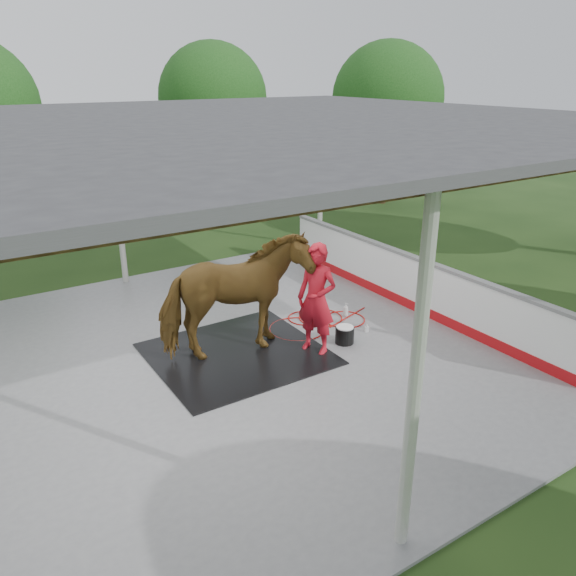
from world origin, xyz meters
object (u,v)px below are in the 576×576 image
handler (317,299)px  wash_bucket (345,334)px  horse (235,297)px  dasher_board (408,282)px

handler → wash_bucket: bearing=61.6°
horse → handler: horse is taller
horse → handler: size_ratio=1.28×
horse → handler: bearing=-109.3°
handler → wash_bucket: (0.63, -0.04, -0.83)m
wash_bucket → horse: bearing=160.4°
dasher_board → horse: bearing=-180.0°
dasher_board → wash_bucket: 2.34m
dasher_board → handler: handler is taller
handler → horse: bearing=-141.8°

